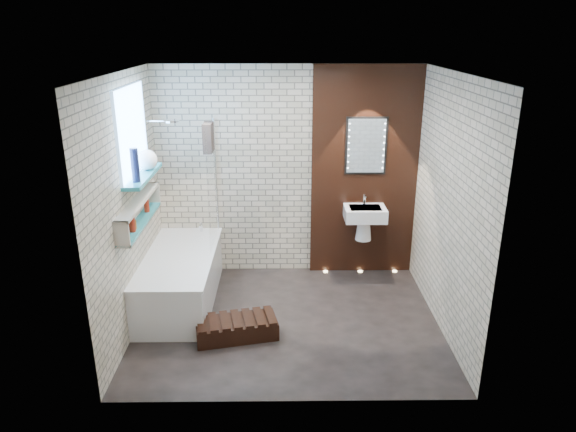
{
  "coord_description": "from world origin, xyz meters",
  "views": [
    {
      "loc": [
        -0.06,
        -4.96,
        2.99
      ],
      "look_at": [
        0.0,
        0.15,
        1.15
      ],
      "focal_mm": 32.79,
      "sensor_mm": 36.0,
      "label": 1
    }
  ],
  "objects_px": {
    "bathtub": "(181,278)",
    "bath_screen": "(212,184)",
    "walnut_step": "(237,329)",
    "led_mirror": "(366,146)",
    "washbasin": "(365,218)"
  },
  "relations": [
    {
      "from": "washbasin",
      "to": "led_mirror",
      "type": "bearing_deg",
      "value": 90.0
    },
    {
      "from": "washbasin",
      "to": "led_mirror",
      "type": "xyz_separation_m",
      "value": [
        0.0,
        0.16,
        0.86
      ]
    },
    {
      "from": "bath_screen",
      "to": "led_mirror",
      "type": "relative_size",
      "value": 2.0
    },
    {
      "from": "washbasin",
      "to": "walnut_step",
      "type": "bearing_deg",
      "value": -137.15
    },
    {
      "from": "led_mirror",
      "to": "walnut_step",
      "type": "bearing_deg",
      "value": -134.03
    },
    {
      "from": "led_mirror",
      "to": "bathtub",
      "type": "bearing_deg",
      "value": -160.22
    },
    {
      "from": "bath_screen",
      "to": "led_mirror",
      "type": "bearing_deg",
      "value": 10.66
    },
    {
      "from": "bathtub",
      "to": "bath_screen",
      "type": "relative_size",
      "value": 1.24
    },
    {
      "from": "bathtub",
      "to": "walnut_step",
      "type": "height_order",
      "value": "bathtub"
    },
    {
      "from": "bathtub",
      "to": "bath_screen",
      "type": "xyz_separation_m",
      "value": [
        0.35,
        0.44,
        0.99
      ]
    },
    {
      "from": "bath_screen",
      "to": "washbasin",
      "type": "xyz_separation_m",
      "value": [
        1.82,
        0.18,
        -0.49
      ]
    },
    {
      "from": "washbasin",
      "to": "led_mirror",
      "type": "distance_m",
      "value": 0.88
    },
    {
      "from": "bathtub",
      "to": "walnut_step",
      "type": "xyz_separation_m",
      "value": [
        0.69,
        -0.75,
        -0.2
      ]
    },
    {
      "from": "bath_screen",
      "to": "washbasin",
      "type": "distance_m",
      "value": 1.89
    },
    {
      "from": "bath_screen",
      "to": "walnut_step",
      "type": "bearing_deg",
      "value": -74.11
    }
  ]
}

